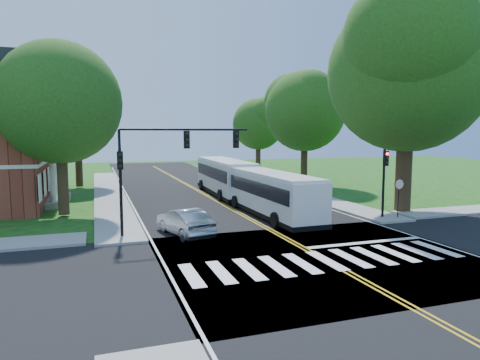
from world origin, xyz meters
name	(u,v)px	position (x,y,z in m)	size (l,w,h in m)	color
ground	(321,258)	(0.00, 0.00, 0.00)	(140.00, 140.00, 0.00)	#124611
road	(214,199)	(0.00, 18.00, 0.01)	(14.00, 96.00, 0.01)	black
cross_road	(321,258)	(0.00, 0.00, 0.01)	(60.00, 12.00, 0.01)	black
center_line	(203,193)	(0.00, 22.00, 0.01)	(0.36, 70.00, 0.01)	gold
edge_line_w	(128,197)	(-6.80, 22.00, 0.01)	(0.12, 70.00, 0.01)	silver
edge_line_e	(270,190)	(6.80, 22.00, 0.01)	(0.12, 70.00, 0.01)	silver
crosswalk	(326,260)	(0.00, -0.50, 0.02)	(12.60, 3.00, 0.01)	silver
stop_bar	(366,242)	(3.50, 1.60, 0.02)	(6.60, 0.40, 0.01)	silver
sidewalk_nw	(109,192)	(-8.30, 25.00, 0.07)	(2.60, 40.00, 0.15)	gray
sidewalk_ne	(272,185)	(8.30, 25.00, 0.07)	(2.60, 40.00, 0.15)	gray
tree_ne_big	(408,73)	(11.00, 8.00, 9.62)	(10.80, 10.80, 14.91)	#382616
tree_west_near	(59,103)	(-11.50, 14.00, 7.53)	(8.00, 8.00, 11.40)	#382616
tree_west_far	(77,119)	(-11.00, 30.00, 7.00)	(7.60, 7.60, 10.67)	#382616
tree_east_mid	(305,111)	(11.50, 24.00, 7.86)	(8.40, 8.40, 11.93)	#382616
tree_east_far	(258,124)	(12.50, 40.00, 6.86)	(7.20, 7.20, 10.34)	#382616
signal_nw	(165,155)	(-5.86, 6.43, 4.38)	(7.15, 0.46, 5.66)	black
signal_ne	(384,174)	(8.20, 6.44, 2.96)	(0.30, 0.46, 4.40)	black
stop_sign	(399,188)	(9.00, 5.98, 2.03)	(0.76, 0.08, 2.53)	black
bus_lead	(271,193)	(1.70, 9.78, 1.57)	(2.93, 11.45, 2.95)	silver
bus_follow	(225,176)	(1.67, 20.44, 1.69)	(3.32, 12.35, 3.17)	silver
hatchback	(185,222)	(-4.92, 6.11, 0.75)	(1.55, 4.46, 1.47)	#A3A5AA
suv	(289,193)	(5.72, 15.44, 0.62)	(2.02, 4.37, 1.22)	silver
dark_sedan	(280,191)	(5.77, 17.31, 0.60)	(1.65, 4.05, 1.17)	black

